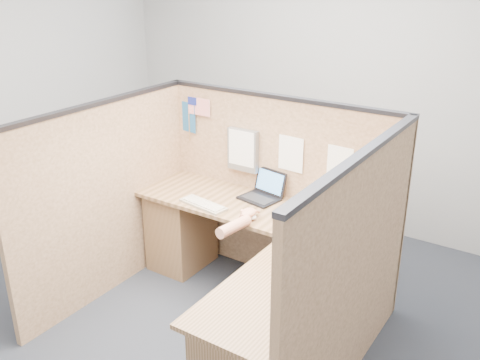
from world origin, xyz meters
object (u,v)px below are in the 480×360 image
Objects in this scene: laptop at (263,191)px; mouse at (249,216)px; l_desk at (249,276)px; keyboard at (203,204)px.

mouse is (0.12, -0.39, -0.03)m from laptop.
keyboard is at bearing 160.53° from l_desk.
laptop is 0.49m from keyboard.
mouse is at bearing 123.09° from l_desk.
laptop reaches higher than l_desk.
laptop is (-0.24, 0.58, 0.39)m from l_desk.
keyboard reaches higher than l_desk.
mouse reaches higher than keyboard.
laptop reaches higher than keyboard.
keyboard is (-0.54, 0.19, 0.35)m from l_desk.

